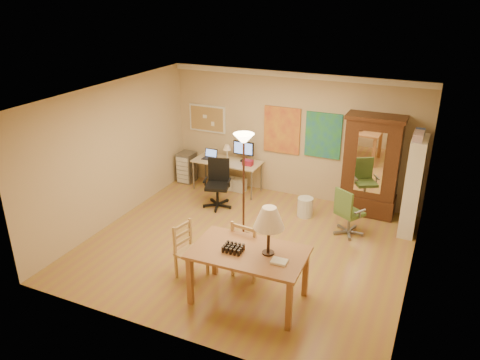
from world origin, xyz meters
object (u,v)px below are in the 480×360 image
at_px(armoire, 370,172).
at_px(computer_desk, 229,172).
at_px(office_chair_black, 218,194).
at_px(office_chair_green, 348,222).
at_px(dining_table, 256,243).
at_px(bookshelf, 413,186).

bearing_deg(armoire, computer_desk, -178.43).
xyz_separation_m(computer_desk, office_chair_black, (0.16, -0.88, -0.15)).
bearing_deg(office_chair_green, office_chair_black, 178.38).
relative_size(computer_desk, office_chair_green, 1.63).
bearing_deg(computer_desk, dining_table, -58.99).
xyz_separation_m(computer_desk, armoire, (3.06, 0.08, 0.47)).
xyz_separation_m(dining_table, bookshelf, (1.80, 3.14, -0.06)).
bearing_deg(office_chair_green, dining_table, -107.49).
bearing_deg(computer_desk, armoire, 1.57).
relative_size(computer_desk, office_chair_black, 1.51).
xyz_separation_m(office_chair_black, armoire, (2.90, 0.97, 0.62)).
distance_m(computer_desk, bookshelf, 3.95).
bearing_deg(armoire, office_chair_black, -161.61).
distance_m(computer_desk, armoire, 3.10).
height_order(computer_desk, armoire, armoire).
height_order(computer_desk, bookshelf, bookshelf).
relative_size(office_chair_black, bookshelf, 0.55).
distance_m(computer_desk, office_chair_black, 0.91).
distance_m(dining_table, armoire, 3.71).
bearing_deg(armoire, office_chair_green, -98.99).
relative_size(computer_desk, armoire, 0.74).
distance_m(armoire, bookshelf, 0.95).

